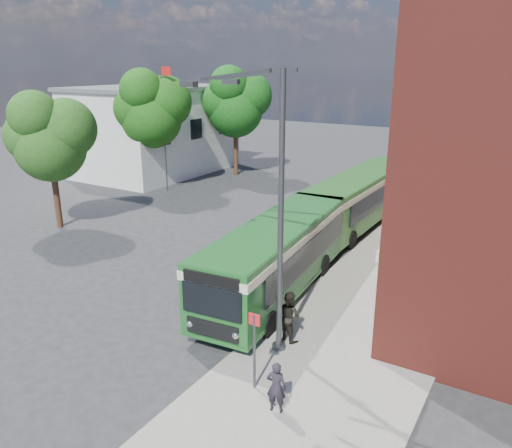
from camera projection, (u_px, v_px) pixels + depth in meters
The scene contains 14 objects.
ground at pixel (192, 294), 20.70m from camera, with size 120.00×120.00×0.00m, color #2A2A2C.
pavement at pixel (412, 262), 23.75m from camera, with size 6.00×48.00×0.15m, color gray.
kerb_line at pixel (351, 252), 25.28m from camera, with size 0.12×48.00×0.01m, color beige.
white_building at pixel (155, 130), 43.09m from camera, with size 9.40×13.40×7.30m.
flagpole at pixel (164, 124), 35.90m from camera, with size 0.95×0.10×9.00m.
street_lamp at pixel (270, 212), 15.22m from camera, with size 2.96×2.38×9.00m.
bus_stop_sign at pixel (254, 346), 14.06m from camera, with size 0.35×0.08×2.52m.
bus_front at pixel (278, 252), 20.24m from camera, with size 3.48×10.76×3.02m.
bus_rear at pixel (361, 194), 29.22m from camera, with size 2.75×12.56×3.02m.
pedestrian_a at pixel (276, 387), 13.28m from camera, with size 0.54×0.36×1.49m, color #241F28.
pedestrian_b at pixel (289, 316), 16.75m from camera, with size 0.85×0.66×1.75m, color black.
tree_left at pixel (49, 136), 27.50m from camera, with size 4.62×4.39×7.80m.
tree_mid at pixel (151, 108), 36.19m from camera, with size 5.24×4.98×8.85m.
tree_right at pixel (236, 101), 41.01m from camera, with size 5.35×5.09×9.03m.
Camera 1 is at (12.00, -14.73, 9.11)m, focal length 35.00 mm.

